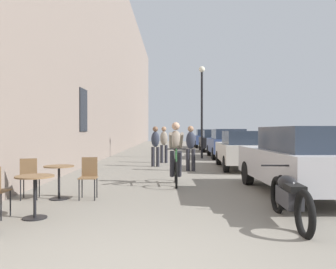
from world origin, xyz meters
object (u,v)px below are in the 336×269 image
Objects in this scene: cafe_table_mid at (59,175)px; cafe_chair_mid_toward_street at (29,176)px; cyclist_on_bicycle at (176,155)px; parked_car_nearest at (301,160)px; parked_car_fifth at (205,138)px; pedestrian_near at (191,146)px; cafe_table_near at (35,187)px; pedestrian_far at (164,142)px; parked_motorcycle at (289,197)px; street_lamp at (202,100)px; parked_car_fourth at (213,140)px; cafe_chair_mid_toward_wall at (89,175)px; parked_car_third at (227,143)px; parked_car_second at (242,149)px; pedestrian_mid at (155,144)px.

cafe_chair_mid_toward_street reaches higher than cafe_table_mid.
cyclist_on_bicycle is (3.15, 2.18, 0.29)m from cafe_chair_mid_toward_street.
parked_car_fifth reaches higher than parked_car_nearest.
pedestrian_near is (3.72, 5.26, 0.41)m from cafe_chair_mid_toward_street.
parked_car_fifth is at bearing 82.22° from cyclist_on_bicycle.
cafe_table_near is 0.43× the size of pedestrian_far.
pedestrian_far reaches higher than parked_motorcycle.
cafe_table_near and cafe_table_mid have the same top height.
street_lamp is at bearing -96.47° from parked_car_fifth.
cafe_table_mid is 17.86m from parked_car_fourth.
cafe_chair_mid_toward_wall is 11.73m from street_lamp.
cafe_table_mid is at bearing -103.29° from parked_car_fifth.
cyclist_on_bicycle reaches higher than cafe_chair_mid_toward_street.
cafe_table_mid is 0.16× the size of parked_car_third.
pedestrian_near is 2.22m from parked_car_second.
parked_car_fourth is at bearing -89.88° from parked_car_fifth.
parked_car_nearest is at bearing 65.64° from parked_motorcycle.
parked_car_fourth is (-0.05, 5.73, -0.03)m from parked_car_third.
street_lamp is at bearing 69.91° from cafe_table_mid.
cyclist_on_bicycle is at bearing -97.78° from parked_car_fifth.
cyclist_on_bicycle reaches higher than parked_motorcycle.
cafe_chair_mid_toward_wall is 6.75m from pedestrian_mid.
parked_car_fourth is (3.29, 8.70, -0.15)m from pedestrian_far.
parked_car_fifth is 2.07× the size of parked_motorcycle.
cyclist_on_bicycle is 4.68m from pedestrian_mid.
parked_car_third is at bearing 41.60° from pedestrian_far.
parked_car_fifth is at bearing 77.06° from pedestrian_far.
pedestrian_far reaches higher than cafe_table_mid.
pedestrian_mid is at bearing 168.26° from parked_car_second.
pedestrian_near is at bearing 59.02° from cafe_table_mid.
parked_car_second reaches higher than cafe_chair_mid_toward_wall.
cafe_chair_mid_toward_street reaches higher than cafe_table_near.
cafe_chair_mid_toward_street is (-0.74, 1.55, -0.00)m from cafe_table_near.
parked_car_second is 11.03m from parked_car_fourth.
pedestrian_mid reaches higher than parked_car_fifth.
cyclist_on_bicycle is 4.70m from parked_car_second.
cyclist_on_bicycle is 0.82× the size of parked_motorcycle.
parked_car_second is 0.95× the size of parked_car_third.
street_lamp is 1.15× the size of parked_car_fourth.
cyclist_on_bicycle reaches higher than parked_car_fourth.
cafe_chair_mid_toward_street is 18.12m from parked_car_fourth.
cafe_table_near is at bearing -113.68° from pedestrian_near.
cyclist_on_bicycle is 9.31m from street_lamp.
parked_car_second is (2.63, 3.90, -0.05)m from cyclist_on_bicycle.
cafe_chair_mid_toward_street is (-0.61, -0.07, -0.00)m from cafe_table_mid.
parked_car_second is (3.42, -0.71, -0.17)m from pedestrian_mid.
pedestrian_far reaches higher than pedestrian_near.
cafe_table_near is 0.16× the size of parked_car_nearest.
parked_car_third reaches higher than parked_car_fourth.
parked_car_fifth is (3.28, 14.27, -0.12)m from pedestrian_far.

